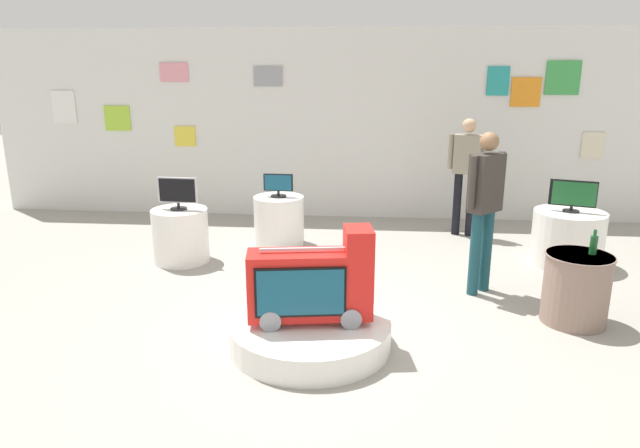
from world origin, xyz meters
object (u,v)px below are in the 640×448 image
display_pedestal_center_rear (181,235)px  tv_on_right_rear (278,185)px  novelty_firetruck_tv (312,285)px  display_pedestal_left_rear (568,238)px  tv_on_center_rear (178,192)px  shopper_browsing_near_truck (485,200)px  shopper_browsing_rear (466,168)px  display_pedestal_right_rear (279,221)px  main_display_pedestal (310,334)px  side_table_round (576,288)px  bottle_on_side_table (594,244)px  tv_on_left_rear (573,195)px

display_pedestal_center_rear → tv_on_right_rear: size_ratio=1.74×
novelty_firetruck_tv → display_pedestal_left_rear: novelty_firetruck_tv is taller
novelty_firetruck_tv → display_pedestal_left_rear: size_ratio=1.29×
tv_on_center_rear → shopper_browsing_near_truck: size_ratio=0.29×
tv_on_center_rear → shopper_browsing_rear: 4.13m
display_pedestal_right_rear → tv_on_right_rear: tv_on_right_rear is taller
novelty_firetruck_tv → display_pedestal_right_rear: (-0.78, 3.02, -0.25)m
main_display_pedestal → shopper_browsing_near_truck: bearing=39.5°
tv_on_right_rear → shopper_browsing_near_truck: size_ratio=0.23×
tv_on_center_rear → main_display_pedestal: bearing=-48.7°
novelty_firetruck_tv → side_table_round: size_ratio=1.61×
tv_on_center_rear → bottle_on_side_table: tv_on_center_rear is taller
novelty_firetruck_tv → bottle_on_side_table: (2.64, 0.77, 0.20)m
main_display_pedestal → display_pedestal_center_rear: display_pedestal_center_rear is taller
display_pedestal_right_rear → shopper_browsing_near_truck: size_ratio=0.39×
bottle_on_side_table → display_pedestal_center_rear: bearing=162.8°
display_pedestal_right_rear → tv_on_right_rear: bearing=-87.6°
display_pedestal_left_rear → bottle_on_side_table: bearing=-101.9°
bottle_on_side_table → shopper_browsing_rear: shopper_browsing_rear is taller
display_pedestal_left_rear → display_pedestal_center_rear: (-4.94, -0.31, 0.00)m
main_display_pedestal → tv_on_center_rear: tv_on_center_rear is taller
novelty_firetruck_tv → display_pedestal_center_rear: 2.93m
display_pedestal_right_rear → display_pedestal_center_rear: bearing=-144.1°
display_pedestal_right_rear → tv_on_left_rear: bearing=-7.9°
side_table_round → shopper_browsing_rear: (-0.63, 2.99, 0.66)m
tv_on_center_rear → display_pedestal_center_rear: bearing=93.3°
shopper_browsing_near_truck → novelty_firetruck_tv: bearing=-140.1°
main_display_pedestal → tv_on_right_rear: 3.19m
side_table_round → tv_on_left_rear: bearing=74.4°
tv_on_left_rear → bottle_on_side_table: bearing=-102.0°
tv_on_left_rear → tv_on_right_rear: 3.83m
tv_on_center_rear → display_pedestal_right_rear: size_ratio=0.73×
novelty_firetruck_tv → display_pedestal_right_rear: 3.13m
bottle_on_side_table → shopper_browsing_rear: bearing=104.3°
display_pedestal_left_rear → tv_on_left_rear: 0.56m
novelty_firetruck_tv → tv_on_left_rear: size_ratio=2.10×
shopper_browsing_rear → display_pedestal_center_rear: bearing=-158.1°
shopper_browsing_near_truck → shopper_browsing_rear: size_ratio=1.03×
tv_on_left_rear → bottle_on_side_table: 1.77m
display_pedestal_right_rear → shopper_browsing_near_truck: shopper_browsing_near_truck is taller
display_pedestal_right_rear → side_table_round: bearing=-34.6°
display_pedestal_right_rear → side_table_round: (3.30, -2.28, 0.01)m
display_pedestal_right_rear → tv_on_center_rear: bearing=-144.0°
display_pedestal_center_rear → shopper_browsing_near_truck: (3.66, -0.74, 0.71)m
tv_on_center_rear → tv_on_right_rear: (1.15, 0.83, -0.06)m
display_pedestal_left_rear → tv_on_right_rear: (-3.79, 0.52, 0.51)m
side_table_round → shopper_browsing_near_truck: shopper_browsing_near_truck is taller
tv_on_center_rear → shopper_browsing_rear: shopper_browsing_rear is taller
main_display_pedestal → bottle_on_side_table: (2.67, 0.76, 0.68)m
display_pedestal_left_rear → bottle_on_side_table: (-0.37, -1.73, 0.45)m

